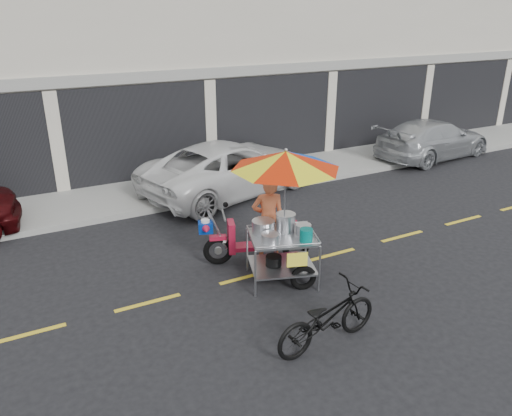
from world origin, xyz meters
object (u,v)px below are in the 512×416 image
silver_pickup (433,139)px  food_vendor_rig (277,195)px  near_bicycle (327,318)px  white_pickup (230,167)px

silver_pickup → food_vendor_rig: food_vendor_rig is taller
silver_pickup → near_bicycle: (-9.33, -6.91, -0.18)m
white_pickup → silver_pickup: bearing=-106.9°
white_pickup → food_vendor_rig: 4.85m
white_pickup → silver_pickup: 7.71m
silver_pickup → food_vendor_rig: 10.00m
white_pickup → food_vendor_rig: (-1.16, -4.62, 0.90)m
white_pickup → silver_pickup: white_pickup is taller
white_pickup → near_bicycle: white_pickup is taller
near_bicycle → food_vendor_rig: food_vendor_rig is taller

